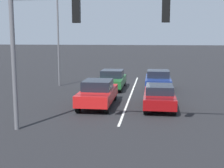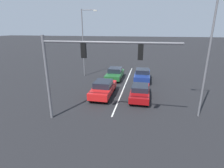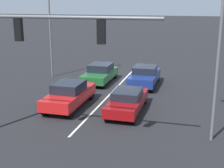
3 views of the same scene
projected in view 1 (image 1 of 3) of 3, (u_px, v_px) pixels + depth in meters
The scene contains 8 objects.
ground_plane at pixel (134, 87), 25.35m from camera, with size 240.00×240.00×0.00m, color black.
lane_stripe_left_divider at pixel (131, 93), 22.79m from camera, with size 0.12×17.22×0.01m, color silver.
car_maroon_leftlane_front at pixel (159, 96), 18.19m from camera, with size 1.75×4.67×1.32m.
car_red_midlane_front at pixel (98, 93), 18.56m from camera, with size 1.85×4.70×1.56m.
car_navy_leftlane_second at pixel (158, 80), 24.12m from camera, with size 1.90×4.48×1.51m.
car_darkgreen_midlane_second at pixel (112, 79), 24.69m from camera, with size 1.91×4.42×1.47m.
traffic_signal_gantry at pixel (74, 28), 12.94m from camera, with size 8.98×0.37×6.11m.
street_lamp_right_shoulder at pixel (60, 24), 25.31m from camera, with size 2.14×0.24×8.87m.
Camera 1 is at (-1.53, 25.02, 4.14)m, focal length 50.00 mm.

